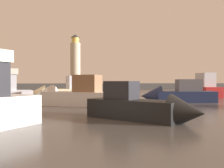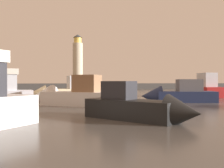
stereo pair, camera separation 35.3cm
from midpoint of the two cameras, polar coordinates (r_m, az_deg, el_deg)
The scene contains 8 objects.
ground_plane at distance 34.88m, azimuth -3.39°, elevation -2.91°, with size 220.00×220.00×0.00m, color #4C4742.
breakwater at distance 68.27m, azimuth -7.05°, elevation -0.54°, with size 88.47×6.47×1.58m, color #423F3D.
lighthouse at distance 68.46m, azimuth -7.88°, elevation 5.53°, with size 2.76×2.76×13.61m.
motorboat_1 at distance 37.58m, azimuth 20.27°, elevation -1.11°, with size 3.05×8.60×3.72m.
motorboat_2 at distance 26.18m, azimuth 14.87°, elevation -2.40°, with size 7.85×3.77×2.85m.
motorboat_3 at distance 13.53m, azimuth 7.98°, elevation -5.52°, with size 5.81×6.16×2.45m.
motorboat_4 at distance 22.18m, azimuth -9.15°, elevation -2.78°, with size 8.94×6.52×3.20m.
motorboat_6 at distance 30.03m, azimuth -11.07°, elevation -1.75°, with size 8.31×4.00×3.17m.
Camera 2 is at (-4.34, -0.96, 2.14)m, focal length 39.06 mm.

